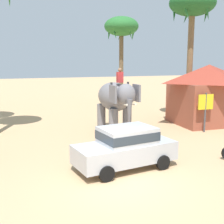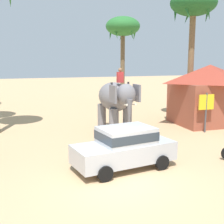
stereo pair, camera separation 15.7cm
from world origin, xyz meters
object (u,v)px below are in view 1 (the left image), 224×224
object	(u,v)px
car_sedan_foreground	(126,146)
palm_tree_behind_elephant	(192,7)
signboard_yellow	(206,105)
palm_tree_left_of_road	(121,29)
roadside_hut	(208,93)
elephant_with_mahout	(115,100)

from	to	relation	value
car_sedan_foreground	palm_tree_behind_elephant	bearing A→B (deg)	45.32
car_sedan_foreground	signboard_yellow	bearing A→B (deg)	32.05
palm_tree_left_of_road	roadside_hut	world-z (taller)	palm_tree_left_of_road
elephant_with_mahout	roadside_hut	xyz separation A→B (m)	(6.79, 0.50, 0.13)
elephant_with_mahout	signboard_yellow	distance (m)	5.39
elephant_with_mahout	signboard_yellow	world-z (taller)	elephant_with_mahout
elephant_with_mahout	roadside_hut	size ratio (longest dim) A/B	0.78
palm_tree_left_of_road	signboard_yellow	bearing A→B (deg)	-85.65
palm_tree_left_of_road	car_sedan_foreground	bearing A→B (deg)	-109.33
palm_tree_behind_elephant	signboard_yellow	distance (m)	7.35
palm_tree_behind_elephant	palm_tree_left_of_road	size ratio (longest dim) A/B	1.10
roadside_hut	car_sedan_foreground	bearing A→B (deg)	-142.89
car_sedan_foreground	palm_tree_left_of_road	world-z (taller)	palm_tree_left_of_road
car_sedan_foreground	elephant_with_mahout	distance (m)	6.10
palm_tree_behind_elephant	elephant_with_mahout	bearing A→B (deg)	-161.13
car_sedan_foreground	palm_tree_behind_elephant	xyz separation A→B (m)	(7.88, 7.97, 6.94)
palm_tree_behind_elephant	signboard_yellow	bearing A→B (deg)	-107.65
palm_tree_behind_elephant	car_sedan_foreground	bearing A→B (deg)	-134.68
car_sedan_foreground	palm_tree_behind_elephant	world-z (taller)	palm_tree_behind_elephant
palm_tree_behind_elephant	palm_tree_left_of_road	xyz separation A→B (m)	(-2.13, 8.42, -0.76)
elephant_with_mahout	palm_tree_left_of_road	size ratio (longest dim) A/B	0.48
elephant_with_mahout	roadside_hut	distance (m)	6.81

